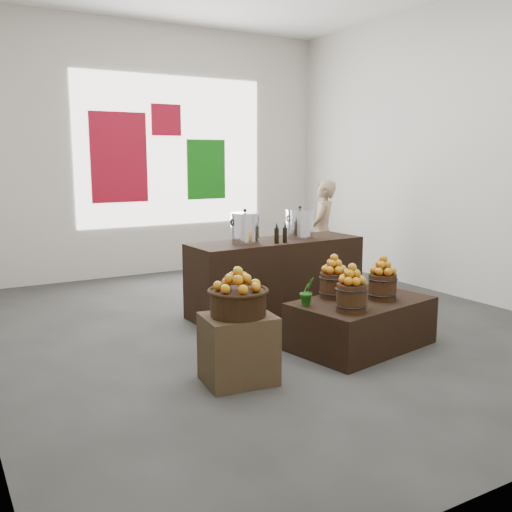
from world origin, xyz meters
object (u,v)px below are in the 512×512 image
counter (276,276)px  shopper (323,232)px  crate (238,349)px  stock_pot_center (300,224)px  display_table (361,323)px  stock_pot_left (245,229)px  wicker_basket (238,303)px

counter → shopper: (1.52, 1.10, 0.33)m
counter → shopper: bearing=33.3°
crate → counter: (1.48, 1.75, 0.16)m
stock_pot_center → display_table: bearing=-101.1°
counter → stock_pot_left: 0.77m
crate → stock_pot_left: 2.16m
stock_pot_left → shopper: 2.29m
shopper → counter: bearing=-7.0°
display_table → counter: (-0.04, 1.56, 0.21)m
stock_pot_left → stock_pot_center: 0.80m
wicker_basket → stock_pot_center: size_ratio=1.38×
wicker_basket → shopper: 4.14m
crate → counter: bearing=49.9°
crate → wicker_basket: (0.00, 0.00, 0.40)m
counter → stock_pot_center: size_ratio=6.47×
display_table → stock_pot_center: stock_pot_center is taller
wicker_basket → stock_pot_center: 2.57m
wicker_basket → shopper: shopper is taller
shopper → stock_pot_center: bearing=-0.0°
display_table → stock_pot_center: size_ratio=4.11×
crate → stock_pot_center: size_ratio=1.73×
wicker_basket → display_table: (1.52, 0.19, -0.45)m
wicker_basket → shopper: (3.00, 2.85, 0.09)m
shopper → wicker_basket: bearing=0.8°
crate → stock_pot_left: size_ratio=1.73×
crate → counter: 2.30m
stock_pot_left → stock_pot_center: (0.80, 0.03, 0.00)m
display_table → stock_pot_center: bearing=68.4°
wicker_basket → stock_pot_left: (1.02, 1.73, 0.38)m
stock_pot_left → shopper: shopper is taller
wicker_basket → stock_pot_left: 2.05m
wicker_basket → stock_pot_center: bearing=44.0°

